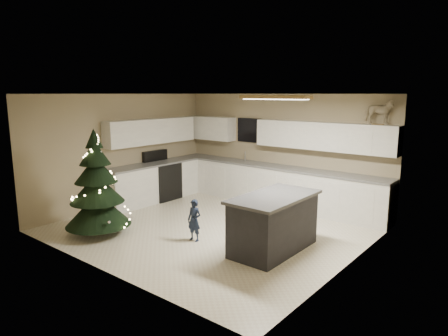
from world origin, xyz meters
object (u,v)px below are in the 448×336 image
at_px(bar_stool, 254,208).
at_px(toddler, 194,220).
at_px(island, 274,223).
at_px(christmas_tree, 97,192).
at_px(rocking_horse, 379,112).

relative_size(bar_stool, toddler, 0.87).
xyz_separation_m(island, bar_stool, (-0.73, 0.47, 0.02)).
bearing_deg(christmas_tree, bar_stool, 39.50).
xyz_separation_m(island, toddler, (-1.33, -0.52, -0.10)).
xyz_separation_m(christmas_tree, rocking_horse, (3.76, 3.92, 1.44)).
relative_size(island, christmas_tree, 0.85).
bearing_deg(christmas_tree, toddler, 27.80).
relative_size(island, rocking_horse, 2.85).
height_order(bar_stool, toddler, toddler).
bearing_deg(toddler, island, 16.64).
distance_m(toddler, rocking_horse, 4.16).
xyz_separation_m(bar_stool, toddler, (-0.60, -0.99, -0.12)).
bearing_deg(rocking_horse, christmas_tree, 127.49).
height_order(christmas_tree, toddler, christmas_tree).
bearing_deg(rocking_horse, toddler, 136.63).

